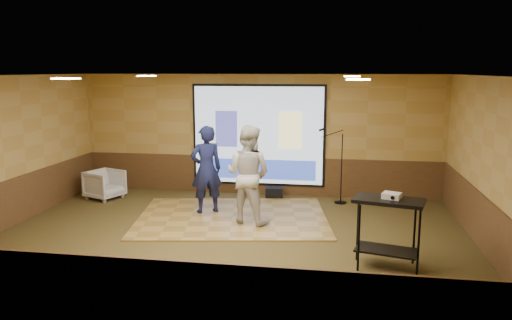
% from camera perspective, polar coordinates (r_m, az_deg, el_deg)
% --- Properties ---
extents(ground, '(9.00, 9.00, 0.00)m').
position_cam_1_polar(ground, '(9.41, -3.11, -8.98)').
color(ground, '#32391A').
rests_on(ground, ground).
extents(room_shell, '(9.04, 7.04, 3.02)m').
position_cam_1_polar(room_shell, '(8.94, -3.24, 3.79)').
color(room_shell, tan).
rests_on(room_shell, ground).
extents(wainscot_back, '(9.00, 0.04, 0.95)m').
position_cam_1_polar(wainscot_back, '(12.58, 0.27, -1.77)').
color(wainscot_back, '#4B2C19').
rests_on(wainscot_back, ground).
extents(wainscot_front, '(9.00, 0.04, 0.95)m').
position_cam_1_polar(wainscot_front, '(6.14, -10.41, -15.27)').
color(wainscot_front, '#4B2C19').
rests_on(wainscot_front, ground).
extents(wainscot_left, '(0.04, 7.00, 0.95)m').
position_cam_1_polar(wainscot_left, '(11.11, -26.41, -4.51)').
color(wainscot_left, '#4B2C19').
rests_on(wainscot_left, ground).
extents(wainscot_right, '(0.04, 7.00, 0.95)m').
position_cam_1_polar(wainscot_right, '(9.41, 24.78, -6.91)').
color(wainscot_right, '#4B2C19').
rests_on(wainscot_right, ground).
extents(projector_screen, '(3.32, 0.06, 2.52)m').
position_cam_1_polar(projector_screen, '(12.37, 0.25, 2.72)').
color(projector_screen, black).
rests_on(projector_screen, room_shell).
extents(downlight_nw, '(0.32, 0.32, 0.02)m').
position_cam_1_polar(downlight_nw, '(11.26, -12.39, 9.37)').
color(downlight_nw, '#FFE7BF').
rests_on(downlight_nw, room_shell).
extents(downlight_ne, '(0.32, 0.32, 0.02)m').
position_cam_1_polar(downlight_ne, '(10.48, 10.92, 9.37)').
color(downlight_ne, '#FFE7BF').
rests_on(downlight_ne, room_shell).
extents(downlight_sw, '(0.32, 0.32, 0.02)m').
position_cam_1_polar(downlight_sw, '(8.28, -20.89, 8.69)').
color(downlight_sw, '#FFE7BF').
rests_on(downlight_sw, room_shell).
extents(downlight_se, '(0.32, 0.32, 0.02)m').
position_cam_1_polar(downlight_se, '(7.18, 11.57, 9.01)').
color(downlight_se, '#FFE7BF').
rests_on(downlight_se, room_shell).
extents(dance_floor, '(4.40, 3.63, 0.03)m').
position_cam_1_polar(dance_floor, '(10.68, -2.70, -6.54)').
color(dance_floor, '#A17C3B').
rests_on(dance_floor, ground).
extents(player_left, '(0.83, 0.74, 1.90)m').
position_cam_1_polar(player_left, '(10.82, -5.70, -1.08)').
color(player_left, '#151A44').
rests_on(player_left, dance_floor).
extents(player_right, '(1.15, 1.01, 1.99)m').
position_cam_1_polar(player_right, '(10.07, -0.91, -1.65)').
color(player_right, beige).
rests_on(player_right, dance_floor).
extents(av_table, '(1.06, 0.56, 1.12)m').
position_cam_1_polar(av_table, '(8.14, 14.85, -6.40)').
color(av_table, black).
rests_on(av_table, ground).
extents(projector, '(0.34, 0.31, 0.09)m').
position_cam_1_polar(projector, '(8.09, 15.25, -3.96)').
color(projector, silver).
rests_on(projector, av_table).
extents(mic_stand, '(0.70, 0.28, 1.77)m').
position_cam_1_polar(mic_stand, '(11.88, 9.43, -2.55)').
color(mic_stand, black).
rests_on(mic_stand, ground).
extents(banquet_chair, '(0.99, 0.98, 0.70)m').
position_cam_1_polar(banquet_chair, '(12.69, -16.90, -2.69)').
color(banquet_chair, gray).
rests_on(banquet_chair, ground).
extents(duffel_bag, '(0.45, 0.33, 0.26)m').
position_cam_1_polar(duffel_bag, '(12.27, 2.08, -3.75)').
color(duffel_bag, black).
rests_on(duffel_bag, ground).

